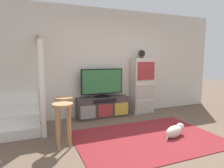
{
  "coord_description": "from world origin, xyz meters",
  "views": [
    {
      "loc": [
        -1.94,
        -2.4,
        1.46
      ],
      "look_at": [
        -0.27,
        1.66,
        0.9
      ],
      "focal_mm": 32.03,
      "sensor_mm": 36.0,
      "label": 1
    }
  ],
  "objects_px": {
    "side_cabinet": "(142,86)",
    "desk_clock": "(142,54)",
    "bar_stool_far": "(64,108)",
    "dog": "(175,131)",
    "media_console": "(103,107)",
    "bar_stool_near": "(63,115)",
    "television": "(102,82)"
  },
  "relations": [
    {
      "from": "side_cabinet",
      "to": "desk_clock",
      "type": "xyz_separation_m",
      "value": [
        -0.05,
        -0.01,
        0.84
      ]
    },
    {
      "from": "bar_stool_far",
      "to": "dog",
      "type": "xyz_separation_m",
      "value": [
        1.9,
        -0.82,
        -0.44
      ]
    },
    {
      "from": "media_console",
      "to": "desk_clock",
      "type": "xyz_separation_m",
      "value": [
        1.09,
        -0.0,
        1.33
      ]
    },
    {
      "from": "bar_stool_near",
      "to": "television",
      "type": "bearing_deg",
      "value": 49.54
    },
    {
      "from": "bar_stool_near",
      "to": "bar_stool_far",
      "type": "distance_m",
      "value": 0.46
    },
    {
      "from": "television",
      "to": "side_cabinet",
      "type": "bearing_deg",
      "value": -0.69
    },
    {
      "from": "television",
      "to": "side_cabinet",
      "type": "xyz_separation_m",
      "value": [
        1.14,
        -0.01,
        -0.15
      ]
    },
    {
      "from": "television",
      "to": "dog",
      "type": "xyz_separation_m",
      "value": [
        0.82,
        -1.75,
        -0.76
      ]
    },
    {
      "from": "bar_stool_far",
      "to": "bar_stool_near",
      "type": "bearing_deg",
      "value": -101.33
    },
    {
      "from": "media_console",
      "to": "side_cabinet",
      "type": "distance_m",
      "value": 1.24
    },
    {
      "from": "bar_stool_far",
      "to": "dog",
      "type": "relative_size",
      "value": 1.44
    },
    {
      "from": "desk_clock",
      "to": "bar_stool_near",
      "type": "xyz_separation_m",
      "value": [
        -2.26,
        -1.35,
        -1.03
      ]
    },
    {
      "from": "bar_stool_far",
      "to": "desk_clock",
      "type": "bearing_deg",
      "value": 22.49
    },
    {
      "from": "television",
      "to": "dog",
      "type": "height_order",
      "value": "television"
    },
    {
      "from": "television",
      "to": "desk_clock",
      "type": "xyz_separation_m",
      "value": [
        1.09,
        -0.03,
        0.7
      ]
    },
    {
      "from": "media_console",
      "to": "bar_stool_far",
      "type": "distance_m",
      "value": 1.45
    },
    {
      "from": "desk_clock",
      "to": "dog",
      "type": "bearing_deg",
      "value": -99.02
    },
    {
      "from": "television",
      "to": "desk_clock",
      "type": "bearing_deg",
      "value": -1.51
    },
    {
      "from": "side_cabinet",
      "to": "bar_stool_near",
      "type": "relative_size",
      "value": 1.99
    },
    {
      "from": "television",
      "to": "dog",
      "type": "distance_m",
      "value": 2.07
    },
    {
      "from": "television",
      "to": "bar_stool_near",
      "type": "bearing_deg",
      "value": -130.46
    },
    {
      "from": "television",
      "to": "desk_clock",
      "type": "relative_size",
      "value": 5.0
    },
    {
      "from": "media_console",
      "to": "desk_clock",
      "type": "distance_m",
      "value": 1.72
    },
    {
      "from": "bar_stool_near",
      "to": "dog",
      "type": "relative_size",
      "value": 1.41
    },
    {
      "from": "desk_clock",
      "to": "bar_stool_near",
      "type": "relative_size",
      "value": 0.29
    },
    {
      "from": "media_console",
      "to": "dog",
      "type": "relative_size",
      "value": 2.46
    },
    {
      "from": "media_console",
      "to": "desk_clock",
      "type": "relative_size",
      "value": 6.06
    },
    {
      "from": "side_cabinet",
      "to": "bar_stool_far",
      "type": "relative_size",
      "value": 1.96
    },
    {
      "from": "desk_clock",
      "to": "media_console",
      "type": "bearing_deg",
      "value": 179.75
    },
    {
      "from": "desk_clock",
      "to": "television",
      "type": "bearing_deg",
      "value": 178.49
    },
    {
      "from": "desk_clock",
      "to": "bar_stool_near",
      "type": "bearing_deg",
      "value": -149.17
    },
    {
      "from": "media_console",
      "to": "dog",
      "type": "height_order",
      "value": "media_console"
    }
  ]
}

